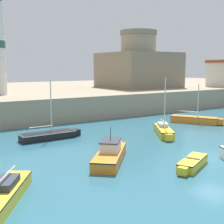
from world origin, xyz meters
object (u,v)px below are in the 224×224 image
sailboat_yellow_0 (2,196)px  sailboat_yellow_4 (164,130)px  fortress (138,67)px  sailboat_orange_1 (195,119)px  motorboat_orange_3 (110,153)px  sailboat_black_8 (50,135)px  dinghy_yellow_6 (192,163)px

sailboat_yellow_0 → sailboat_yellow_4: sailboat_yellow_4 is taller
sailboat_yellow_0 → fortress: (30.29, 29.35, 6.03)m
sailboat_orange_1 → fortress: fortress is taller
motorboat_orange_3 → sailboat_black_8: 8.48m
sailboat_yellow_0 → sailboat_black_8: size_ratio=1.05×
sailboat_black_8 → sailboat_yellow_0: bearing=-120.6°
sailboat_yellow_0 → motorboat_orange_3: (8.01, 3.21, 0.08)m
dinghy_yellow_6 → fortress: bearing=58.3°
sailboat_yellow_4 → sailboat_black_8: size_ratio=0.98×
sailboat_black_8 → fortress: fortress is taller
sailboat_yellow_0 → sailboat_yellow_4: 18.25m
sailboat_yellow_0 → sailboat_black_8: 13.49m
sailboat_yellow_0 → dinghy_yellow_6: sailboat_yellow_0 is taller
sailboat_orange_1 → dinghy_yellow_6: 16.58m
sailboat_yellow_4 → dinghy_yellow_6: 9.73m
motorboat_orange_3 → sailboat_yellow_0: bearing=-158.2°
motorboat_orange_3 → dinghy_yellow_6: bearing=-48.6°
sailboat_orange_1 → sailboat_black_8: 17.14m
sailboat_orange_1 → fortress: bearing=71.7°
sailboat_orange_1 → sailboat_yellow_4: 7.79m
sailboat_yellow_0 → sailboat_orange_1: sailboat_yellow_0 is taller
motorboat_orange_3 → sailboat_black_8: (-1.13, 8.40, -0.13)m
motorboat_orange_3 → dinghy_yellow_6: motorboat_orange_3 is taller
motorboat_orange_3 → fortress: (22.28, 26.15, 5.95)m
sailboat_black_8 → sailboat_orange_1: bearing=-4.8°
sailboat_yellow_0 → dinghy_yellow_6: 11.66m
motorboat_orange_3 → dinghy_yellow_6: (3.62, -4.11, -0.21)m
sailboat_yellow_0 → dinghy_yellow_6: size_ratio=1.56×
sailboat_yellow_0 → fortress: 42.61m
sailboat_orange_1 → fortress: size_ratio=0.49×
motorboat_orange_3 → sailboat_orange_1: bearing=23.6°
motorboat_orange_3 → sailboat_yellow_4: size_ratio=0.99×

